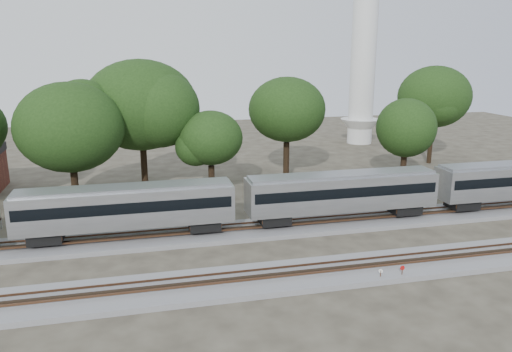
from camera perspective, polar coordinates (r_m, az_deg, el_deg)
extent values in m
plane|color=#383328|center=(40.46, 2.54, -9.24)|extent=(160.00, 160.00, 0.00)
cube|color=slate|center=(45.77, 0.47, -6.11)|extent=(160.00, 5.00, 0.40)
cube|color=brown|center=(44.96, 0.69, -5.87)|extent=(160.00, 0.08, 0.15)
cube|color=brown|center=(46.27, 0.26, -5.28)|extent=(160.00, 0.08, 0.15)
cube|color=slate|center=(36.90, 4.28, -11.35)|extent=(160.00, 5.00, 0.40)
cube|color=brown|center=(36.09, 4.64, -11.17)|extent=(160.00, 0.08, 0.15)
cube|color=brown|center=(37.33, 3.95, -10.26)|extent=(160.00, 0.08, 0.15)
cube|color=silver|center=(43.61, -14.60, -3.42)|extent=(18.13, 3.13, 3.13)
cube|color=black|center=(43.52, -14.63, -3.03)|extent=(17.51, 3.18, 0.94)
cube|color=gray|center=(43.16, -14.73, -1.37)|extent=(17.72, 2.50, 0.36)
cube|color=black|center=(44.93, -22.87, -6.32)|extent=(2.71, 2.29, 0.94)
cube|color=black|center=(44.55, -5.94, -5.40)|extent=(2.71, 2.29, 0.94)
cube|color=silver|center=(47.25, 9.81, -1.80)|extent=(18.13, 3.13, 3.13)
cube|color=black|center=(47.17, 9.82, -1.43)|extent=(17.51, 3.18, 0.94)
cube|color=gray|center=(46.84, 9.89, 0.10)|extent=(17.72, 2.50, 0.36)
cube|color=black|center=(45.75, 2.09, -4.80)|extent=(2.71, 2.29, 0.94)
cube|color=black|center=(50.71, 16.56, -3.48)|extent=(2.71, 2.29, 0.94)
cube|color=black|center=(54.15, 22.48, -2.87)|extent=(2.71, 2.29, 0.94)
cylinder|color=#512D19|center=(38.04, 16.35, -10.64)|extent=(0.06, 0.06, 0.96)
cylinder|color=#BA0D0F|center=(37.86, 16.40, -10.05)|extent=(0.34, 0.04, 0.34)
cylinder|color=#512D19|center=(37.36, 14.03, -11.03)|extent=(0.06, 0.06, 0.87)
cylinder|color=silver|center=(37.20, 14.07, -10.50)|extent=(0.30, 0.13, 0.31)
cube|color=#512D19|center=(39.22, 16.87, -10.43)|extent=(0.57, 0.45, 0.30)
cylinder|color=silver|center=(89.54, 12.18, 13.20)|extent=(4.28, 4.28, 29.96)
cone|color=silver|center=(90.61, 11.75, 5.07)|extent=(6.85, 6.85, 4.28)
cylinder|color=black|center=(54.64, -19.96, -1.27)|extent=(0.70, 0.70, 4.62)
ellipsoid|color=black|center=(53.40, -20.52, 5.23)|extent=(8.71, 8.71, 7.41)
cylinder|color=black|center=(59.09, -12.64, 0.78)|extent=(0.70, 0.70, 5.44)
ellipsoid|color=black|center=(57.86, -13.04, 7.91)|extent=(10.26, 10.26, 8.72)
cylinder|color=black|center=(55.83, -5.09, -0.65)|extent=(0.70, 0.70, 3.65)
ellipsoid|color=black|center=(54.77, -5.20, 4.37)|extent=(6.88, 6.88, 5.85)
cylinder|color=black|center=(63.23, 3.47, 1.70)|extent=(0.70, 0.70, 4.83)
ellipsoid|color=black|center=(62.15, 3.56, 7.60)|extent=(9.10, 9.10, 7.74)
cylinder|color=black|center=(63.21, 16.46, 0.66)|extent=(0.70, 0.70, 3.82)
ellipsoid|color=black|center=(62.25, 16.79, 5.30)|extent=(7.20, 7.20, 6.12)
cylinder|color=black|center=(76.95, 19.28, 3.31)|extent=(0.70, 0.70, 5.18)
ellipsoid|color=black|center=(76.03, 19.72, 8.52)|extent=(9.77, 9.77, 8.30)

